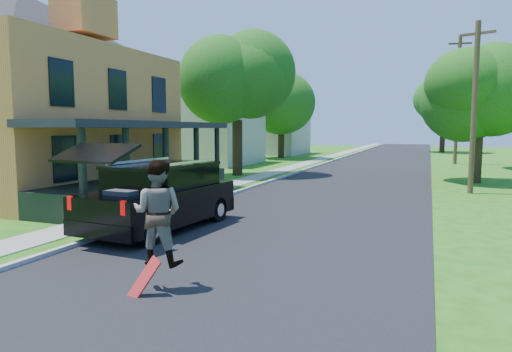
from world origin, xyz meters
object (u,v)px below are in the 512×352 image
at_px(utility_pole_near, 474,106).
at_px(black_suv, 160,196).
at_px(skateboarder, 158,213).
at_px(tree_right_near, 479,89).

bearing_deg(utility_pole_near, black_suv, -108.75).
relative_size(black_suv, skateboarder, 2.93).
bearing_deg(utility_pole_near, skateboarder, -92.58).
bearing_deg(skateboarder, black_suv, -68.81).
bearing_deg(skateboarder, utility_pole_near, -123.19).
xyz_separation_m(skateboarder, tree_right_near, (6.72, 19.71, 3.55)).
relative_size(black_suv, tree_right_near, 0.72).
height_order(black_suv, skateboarder, black_suv).
height_order(tree_right_near, utility_pole_near, tree_right_near).
xyz_separation_m(skateboarder, utility_pole_near, (6.20, 15.24, 2.47)).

